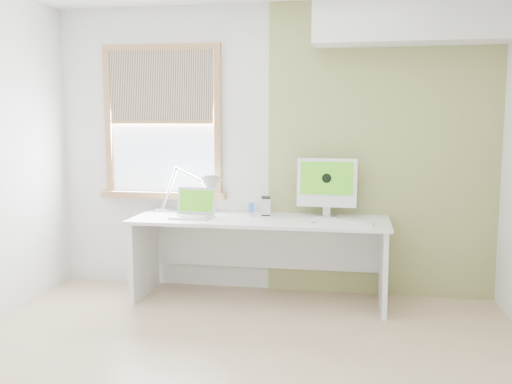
% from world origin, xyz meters
% --- Properties ---
extents(room, '(4.04, 3.54, 2.64)m').
position_xyz_m(room, '(0.00, 0.00, 1.30)').
color(room, tan).
rests_on(room, ground).
extents(accent_wall, '(2.00, 0.02, 2.60)m').
position_xyz_m(accent_wall, '(1.00, 1.74, 1.30)').
color(accent_wall, '#98995A').
rests_on(accent_wall, room).
extents(soffit, '(1.60, 0.40, 0.42)m').
position_xyz_m(soffit, '(1.20, 1.57, 2.40)').
color(soffit, white).
rests_on(soffit, room).
extents(window, '(1.20, 0.14, 1.42)m').
position_xyz_m(window, '(-1.00, 1.71, 1.54)').
color(window, '#A46E42').
rests_on(window, room).
extents(desk, '(2.20, 0.70, 0.73)m').
position_xyz_m(desk, '(-0.03, 1.44, 0.53)').
color(desk, white).
rests_on(desk, room).
extents(desk_lamp, '(0.72, 0.38, 0.42)m').
position_xyz_m(desk_lamp, '(-0.58, 1.52, 0.95)').
color(desk_lamp, silver).
rests_on(desk_lamp, desk).
extents(laptop, '(0.37, 0.30, 0.25)m').
position_xyz_m(laptop, '(-0.60, 1.36, 0.79)').
color(laptop, silver).
rests_on(laptop, desk).
extents(phone_dock, '(0.08, 0.08, 0.13)m').
position_xyz_m(phone_dock, '(-0.11, 1.48, 0.77)').
color(phone_dock, silver).
rests_on(phone_dock, desk).
extents(external_drive, '(0.10, 0.14, 0.16)m').
position_xyz_m(external_drive, '(0.00, 1.56, 0.81)').
color(external_drive, silver).
rests_on(external_drive, desk).
extents(imac, '(0.52, 0.18, 0.51)m').
position_xyz_m(imac, '(0.54, 1.58, 1.02)').
color(imac, silver).
rests_on(imac, desk).
extents(keyboard, '(0.48, 0.21, 0.02)m').
position_xyz_m(keyboard, '(0.70, 1.23, 0.74)').
color(keyboard, white).
rests_on(keyboard, desk).
extents(mouse, '(0.09, 0.12, 0.03)m').
position_xyz_m(mouse, '(0.44, 1.26, 0.75)').
color(mouse, white).
rests_on(mouse, desk).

